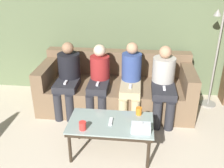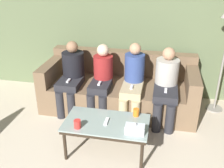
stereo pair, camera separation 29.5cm
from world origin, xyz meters
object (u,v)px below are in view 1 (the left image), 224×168
tissue_box (141,128)px  seated_person_mid_left (99,79)px  cup_near_right (83,126)px  couch (116,89)px  coffee_table (111,125)px  seated_person_left_end (68,76)px  game_remote (111,121)px  seated_person_right_end (164,81)px  seated_person_mid_right (131,80)px  standing_lamp (220,42)px  cup_near_left (139,111)px

tissue_box → seated_person_mid_left: (-0.65, 1.11, 0.07)m
cup_near_right → tissue_box: 0.67m
couch → seated_person_mid_left: seated_person_mid_left is taller
couch → tissue_box: bearing=-73.1°
coffee_table → seated_person_left_end: seated_person_left_end is taller
game_remote → seated_person_right_end: (0.68, 0.96, 0.13)m
couch → tissue_box: 1.41m
coffee_table → seated_person_right_end: 1.19m
couch → game_remote: couch is taller
seated_person_left_end → cup_near_right: bearing=-67.9°
cup_near_right → seated_person_left_end: seated_person_left_end is taller
couch → coffee_table: size_ratio=2.35×
couch → seated_person_mid_right: bearing=-44.6°
cup_near_right → tissue_box: size_ratio=0.46×
couch → seated_person_mid_left: 0.43m
seated_person_left_end → coffee_table: bearing=-51.6°
standing_lamp → seated_person_mid_right: size_ratio=1.58×
seated_person_mid_left → seated_person_mid_right: bearing=-1.1°
coffee_table → standing_lamp: bearing=42.4°
standing_lamp → seated_person_right_end: standing_lamp is taller
cup_near_left → cup_near_right: (-0.64, -0.39, 0.00)m
seated_person_left_end → couch: bearing=16.3°
cup_near_left → seated_person_left_end: seated_person_left_end is taller
coffee_table → seated_person_mid_left: bearing=106.7°
seated_person_mid_left → coffee_table: bearing=-73.3°
game_remote → seated_person_left_end: (-0.78, 0.98, 0.13)m
seated_person_mid_left → cup_near_left: bearing=-50.3°
cup_near_right → seated_person_mid_left: bearing=89.3°
cup_near_left → standing_lamp: size_ratio=0.06×
standing_lamp → seated_person_mid_right: standing_lamp is taller
cup_near_right → seated_person_right_end: 1.51m
coffee_table → standing_lamp: (1.52, 1.38, 0.69)m
coffee_table → seated_person_mid_right: 0.99m
tissue_box → seated_person_left_end: seated_person_left_end is taller
couch → tissue_box: size_ratio=10.94×
cup_near_left → seated_person_right_end: 0.83m
seated_person_left_end → seated_person_right_end: 1.46m
tissue_box → seated_person_mid_left: bearing=120.4°
seated_person_mid_left → game_remote: bearing=-73.3°
coffee_table → game_remote: 0.05m
seated_person_mid_left → cup_near_right: bearing=-90.7°
seated_person_mid_right → couch: bearing=135.4°
game_remote → seated_person_mid_left: seated_person_mid_left is taller
coffee_table → cup_near_right: cup_near_right is taller
cup_near_left → seated_person_left_end: 1.35m
cup_near_right → standing_lamp: 2.48m
game_remote → seated_person_left_end: bearing=128.4°
tissue_box → standing_lamp: (1.16, 1.53, 0.59)m
cup_near_right → seated_person_right_end: bearing=49.0°
coffee_table → game_remote: (0.00, -0.00, 0.05)m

